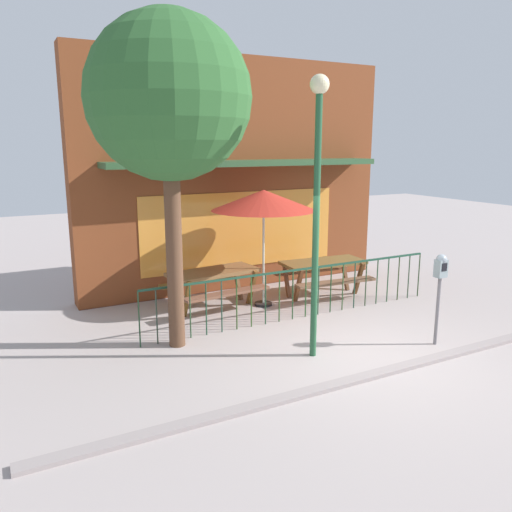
{
  "coord_description": "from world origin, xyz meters",
  "views": [
    {
      "loc": [
        -5.02,
        -5.72,
        3.23
      ],
      "look_at": [
        -0.71,
        2.44,
        1.2
      ],
      "focal_mm": 35.7,
      "sensor_mm": 36.0,
      "label": 1
    }
  ],
  "objects_px": {
    "street_tree": "(169,100)",
    "picnic_table_left": "(213,278)",
    "patio_umbrella": "(264,201)",
    "street_lamp": "(317,181)",
    "picnic_table_right": "(323,268)",
    "parking_meter_near": "(440,275)"
  },
  "relations": [
    {
      "from": "picnic_table_right",
      "to": "street_tree",
      "type": "bearing_deg",
      "value": -162.12
    },
    {
      "from": "patio_umbrella",
      "to": "parking_meter_near",
      "type": "height_order",
      "value": "patio_umbrella"
    },
    {
      "from": "picnic_table_right",
      "to": "parking_meter_near",
      "type": "bearing_deg",
      "value": -89.28
    },
    {
      "from": "patio_umbrella",
      "to": "street_tree",
      "type": "xyz_separation_m",
      "value": [
        -2.28,
        -1.21,
        1.73
      ]
    },
    {
      "from": "patio_umbrella",
      "to": "street_lamp",
      "type": "bearing_deg",
      "value": -101.72
    },
    {
      "from": "picnic_table_left",
      "to": "patio_umbrella",
      "type": "height_order",
      "value": "patio_umbrella"
    },
    {
      "from": "picnic_table_left",
      "to": "street_tree",
      "type": "bearing_deg",
      "value": -130.59
    },
    {
      "from": "street_tree",
      "to": "street_lamp",
      "type": "distance_m",
      "value": 2.51
    },
    {
      "from": "picnic_table_left",
      "to": "parking_meter_near",
      "type": "distance_m",
      "value": 4.31
    },
    {
      "from": "picnic_table_right",
      "to": "street_tree",
      "type": "xyz_separation_m",
      "value": [
        -3.74,
        -1.21,
        3.27
      ]
    },
    {
      "from": "picnic_table_left",
      "to": "parking_meter_near",
      "type": "bearing_deg",
      "value": -54.58
    },
    {
      "from": "picnic_table_right",
      "to": "patio_umbrella",
      "type": "xyz_separation_m",
      "value": [
        -1.47,
        0.01,
        1.54
      ]
    },
    {
      "from": "parking_meter_near",
      "to": "street_tree",
      "type": "distance_m",
      "value": 5.04
    },
    {
      "from": "patio_umbrella",
      "to": "street_lamp",
      "type": "distance_m",
      "value": 2.72
    },
    {
      "from": "picnic_table_right",
      "to": "street_lamp",
      "type": "relative_size",
      "value": 0.46
    },
    {
      "from": "picnic_table_right",
      "to": "street_lamp",
      "type": "height_order",
      "value": "street_lamp"
    },
    {
      "from": "picnic_table_right",
      "to": "street_tree",
      "type": "height_order",
      "value": "street_tree"
    },
    {
      "from": "street_tree",
      "to": "picnic_table_left",
      "type": "bearing_deg",
      "value": 49.41
    },
    {
      "from": "street_tree",
      "to": "street_lamp",
      "type": "height_order",
      "value": "street_tree"
    },
    {
      "from": "picnic_table_right",
      "to": "street_tree",
      "type": "relative_size",
      "value": 0.37
    },
    {
      "from": "picnic_table_left",
      "to": "street_lamp",
      "type": "xyz_separation_m",
      "value": [
        0.43,
        -2.91,
        2.1
      ]
    },
    {
      "from": "parking_meter_near",
      "to": "street_tree",
      "type": "bearing_deg",
      "value": 152.67
    }
  ]
}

